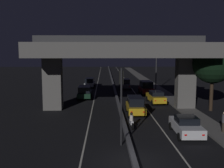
{
  "coord_description": "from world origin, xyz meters",
  "views": [
    {
      "loc": [
        -1.74,
        -15.05,
        6.67
      ],
      "look_at": [
        -0.56,
        25.46,
        1.62
      ],
      "focal_mm": 42.0,
      "sensor_mm": 36.0,
      "label": 1
    }
  ],
  "objects": [
    {
      "name": "motorcycle_white_filtering_near",
      "position": [
        0.61,
        7.24,
        0.6
      ],
      "size": [
        0.34,
        1.72,
        1.38
      ],
      "rotation": [
        0.0,
        0.0,
        1.64
      ],
      "color": "black",
      "rests_on": "ground_plane"
    },
    {
      "name": "car_silver_second_oncoming",
      "position": [
        -4.52,
        33.68,
        0.93
      ],
      "size": [
        1.97,
        4.42,
        1.74
      ],
      "rotation": [
        0.0,
        0.0,
        -1.6
      ],
      "color": "gray",
      "rests_on": "ground_plane"
    },
    {
      "name": "car_grey_fifth",
      "position": [
        1.93,
        31.65,
        0.91
      ],
      "size": [
        1.97,
        4.58,
        1.77
      ],
      "rotation": [
        0.0,
        0.0,
        1.58
      ],
      "color": "#515459",
      "rests_on": "ground_plane"
    },
    {
      "name": "street_lamp",
      "position": [
        6.85,
        29.86,
        5.06
      ],
      "size": [
        2.6,
        0.32,
        8.56
      ],
      "color": "#2D2D30",
      "rests_on": "ground_plane"
    },
    {
      "name": "lane_line_right_inner",
      "position": [
        3.2,
        35.0,
        0.0
      ],
      "size": [
        0.12,
        126.0,
        0.0
      ],
      "primitive_type": "cube",
      "color": "beige",
      "rests_on": "ground_plane"
    },
    {
      "name": "roadside_tree_kerbside_near",
      "position": [
        10.31,
        13.73,
        5.32
      ],
      "size": [
        4.46,
        4.46,
        7.57
      ],
      "color": "#2D2116",
      "rests_on": "ground_plane"
    },
    {
      "name": "pedestrian_on_sidewalk",
      "position": [
        7.93,
        5.33,
        0.99
      ],
      "size": [
        0.33,
        0.33,
        1.69
      ],
      "color": "#2D261E",
      "rests_on": "sidewalk_right"
    },
    {
      "name": "ground_plane",
      "position": [
        0.0,
        0.0,
        0.0
      ],
      "size": [
        200.0,
        200.0,
        0.0
      ],
      "primitive_type": "plane",
      "color": "black"
    },
    {
      "name": "car_dark_green_lead_oncoming",
      "position": [
        -4.57,
        21.76,
        0.97
      ],
      "size": [
        2.01,
        4.31,
        1.81
      ],
      "rotation": [
        0.0,
        0.0,
        -1.56
      ],
      "color": "black",
      "rests_on": "ground_plane"
    },
    {
      "name": "car_taxi_yellow_third",
      "position": [
        4.91,
        18.17,
        0.83
      ],
      "size": [
        2.0,
        4.52,
        1.59
      ],
      "rotation": [
        0.0,
        0.0,
        1.62
      ],
      "color": "gold",
      "rests_on": "ground_plane"
    },
    {
      "name": "elevated_overpass",
      "position": [
        0.0,
        14.94,
        6.42
      ],
      "size": [
        19.54,
        10.1,
        8.46
      ],
      "color": "#5B5956",
      "rests_on": "ground_plane"
    },
    {
      "name": "car_white_lead",
      "position": [
        4.78,
        5.13,
        0.78
      ],
      "size": [
        2.08,
        4.49,
        1.55
      ],
      "rotation": [
        0.0,
        0.0,
        1.54
      ],
      "color": "silver",
      "rests_on": "ground_plane"
    },
    {
      "name": "traffic_light_left_of_median",
      "position": [
        -0.56,
        3.08,
        3.76
      ],
      "size": [
        0.3,
        0.49,
        5.54
      ],
      "color": "black",
      "rests_on": "ground_plane"
    },
    {
      "name": "car_taxi_yellow_second",
      "position": [
        1.54,
        12.23,
        0.99
      ],
      "size": [
        1.91,
        4.11,
        1.87
      ],
      "rotation": [
        0.0,
        0.0,
        1.57
      ],
      "color": "gold",
      "rests_on": "ground_plane"
    },
    {
      "name": "car_dark_red_fourth",
      "position": [
        4.84,
        25.6,
        1.07
      ],
      "size": [
        2.11,
        4.3,
        2.04
      ],
      "rotation": [
        0.0,
        0.0,
        1.59
      ],
      "color": "#591414",
      "rests_on": "ground_plane"
    },
    {
      "name": "lane_line_left_inner",
      "position": [
        -3.2,
        35.0,
        0.0
      ],
      "size": [
        0.12,
        126.0,
        0.0
      ],
      "primitive_type": "cube",
      "color": "beige",
      "rests_on": "ground_plane"
    },
    {
      "name": "median_divider",
      "position": [
        0.0,
        35.0,
        0.17
      ],
      "size": [
        0.33,
        126.0,
        0.35
      ],
      "primitive_type": "cube",
      "color": "#4C4C51",
      "rests_on": "ground_plane"
    },
    {
      "name": "sidewalk_right",
      "position": [
        7.65,
        28.0,
        0.07
      ],
      "size": [
        2.24,
        126.0,
        0.14
      ],
      "primitive_type": "cube",
      "color": "#5B5956",
      "rests_on": "ground_plane"
    }
  ]
}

